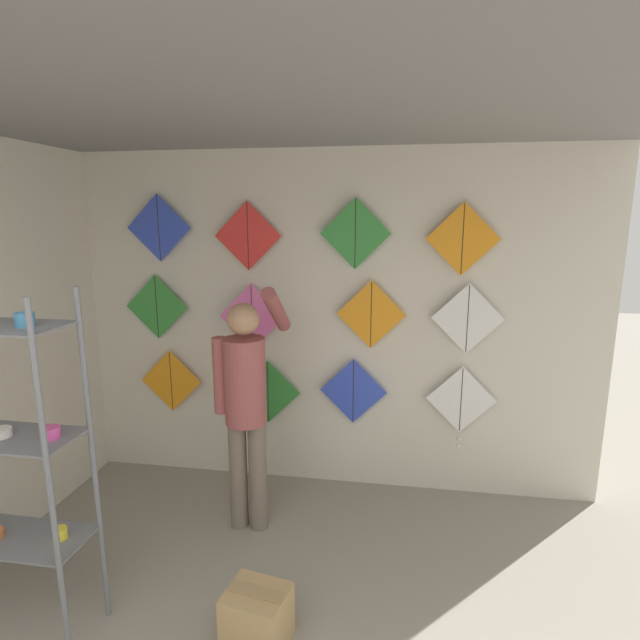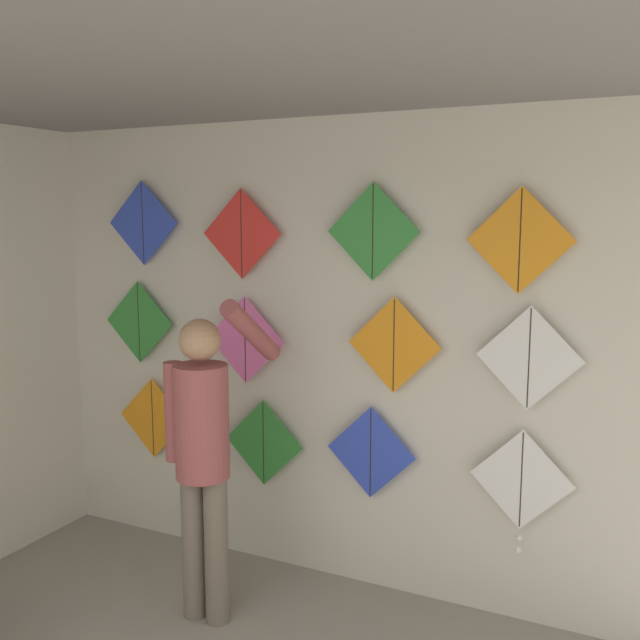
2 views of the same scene
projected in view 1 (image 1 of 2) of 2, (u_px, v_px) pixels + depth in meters
The scene contains 16 objects.
back_panel at pixel (311, 323), 4.16m from camera, with size 4.69×0.06×2.80m, color beige.
ceiling_slab at pixel (245, 93), 2.25m from camera, with size 4.69×4.08×0.04m, color gray.
shopkeeper at pixel (246, 397), 3.54m from camera, with size 0.46×0.64×1.81m.
cardboard_box at pixel (257, 617), 2.68m from camera, with size 0.37×0.33×0.33m.
kite_0 at pixel (171, 381), 4.38m from camera, with size 0.55×0.01×0.55m.
kite_1 at pixel (268, 392), 4.25m from camera, with size 0.55×0.01×0.55m.
kite_2 at pixel (353, 391), 4.13m from camera, with size 0.55×0.01×0.55m.
kite_3 at pixel (461, 403), 4.00m from camera, with size 0.55×0.04×0.69m.
kite_4 at pixel (157, 307), 4.26m from camera, with size 0.55×0.01×0.55m.
kite_5 at pixel (252, 316), 4.14m from camera, with size 0.55×0.01×0.55m.
kite_6 at pixel (371, 315), 3.97m from camera, with size 0.55×0.01×0.55m.
kite_7 at pixel (468, 319), 3.85m from camera, with size 0.55×0.01×0.55m.
kite_8 at pixel (159, 228), 4.11m from camera, with size 0.55×0.01×0.55m.
kite_9 at pixel (248, 236), 4.00m from camera, with size 0.55×0.01×0.55m.
kite_10 at pixel (355, 234), 3.86m from camera, with size 0.55×0.01×0.55m.
kite_11 at pixel (463, 239), 3.74m from camera, with size 0.55×0.01×0.55m.
Camera 1 is at (0.73, -0.69, 2.28)m, focal length 28.00 mm.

